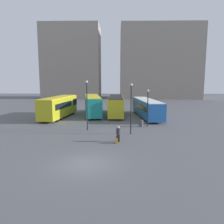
# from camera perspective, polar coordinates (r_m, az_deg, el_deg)

# --- Properties ---
(ground_plane) EXTENTS (160.00, 160.00, 0.00)m
(ground_plane) POSITION_cam_1_polar(r_m,az_deg,el_deg) (16.19, -6.85, -13.36)
(ground_plane) COLOR #56565B
(building_block_left) EXTENTS (18.29, 10.94, 23.27)m
(building_block_left) POSITION_cam_1_polar(r_m,az_deg,el_deg) (74.58, -10.39, 12.63)
(building_block_left) COLOR gray
(building_block_left) RESTS_ON ground_plane
(building_block_right) EXTENTS (25.28, 11.56, 23.09)m
(building_block_right) POSITION_cam_1_polar(r_m,az_deg,el_deg) (74.39, 12.29, 12.52)
(building_block_right) COLOR gray
(building_block_right) RESTS_ON ground_plane
(bus_0) EXTENTS (3.86, 10.73, 3.29)m
(bus_0) POSITION_cam_1_polar(r_m,az_deg,el_deg) (35.83, -13.67, 1.45)
(bus_0) COLOR gold
(bus_0) RESTS_ON ground_plane
(bus_1) EXTENTS (4.17, 11.31, 3.26)m
(bus_1) POSITION_cam_1_polar(r_m,az_deg,el_deg) (37.58, -5.12, 1.95)
(bus_1) COLOR #19847F
(bus_1) RESTS_ON ground_plane
(bus_2) EXTENTS (2.49, 11.01, 3.17)m
(bus_2) POSITION_cam_1_polar(r_m,az_deg,el_deg) (37.29, 1.00, 1.85)
(bus_2) COLOR gold
(bus_2) RESTS_ON ground_plane
(bus_3) EXTENTS (3.72, 12.50, 2.84)m
(bus_3) POSITION_cam_1_polar(r_m,az_deg,el_deg) (35.77, 9.01, 1.20)
(bus_3) COLOR #1E56A3
(bus_3) RESTS_ON ground_plane
(traveler) EXTENTS (0.45, 0.45, 1.57)m
(traveler) POSITION_cam_1_polar(r_m,az_deg,el_deg) (21.24, 1.67, -5.37)
(traveler) COLOR black
(traveler) RESTS_ON ground_plane
(suitcase) EXTENTS (0.24, 0.44, 0.78)m
(suitcase) POSITION_cam_1_polar(r_m,az_deg,el_deg) (20.94, 1.16, -7.42)
(suitcase) COLOR #B27A1E
(suitcase) RESTS_ON ground_plane
(lamp_post_0) EXTENTS (0.28, 0.28, 5.60)m
(lamp_post_0) POSITION_cam_1_polar(r_m,az_deg,el_deg) (23.95, 5.01, 1.95)
(lamp_post_0) COLOR black
(lamp_post_0) RESTS_ON ground_plane
(lamp_post_1) EXTENTS (0.28, 0.28, 5.90)m
(lamp_post_1) POSITION_cam_1_polar(r_m,az_deg,el_deg) (25.84, -6.55, 2.74)
(lamp_post_1) COLOR black
(lamp_post_1) RESTS_ON ground_plane
(lamp_post_2) EXTENTS (0.28, 0.28, 4.77)m
(lamp_post_2) POSITION_cam_1_polar(r_m,az_deg,el_deg) (28.09, 9.32, 1.92)
(lamp_post_2) COLOR black
(lamp_post_2) RESTS_ON ground_plane
(trash_bin) EXTENTS (0.52, 0.52, 0.85)m
(trash_bin) POSITION_cam_1_polar(r_m,az_deg,el_deg) (28.33, 7.65, -2.98)
(trash_bin) COLOR #47474C
(trash_bin) RESTS_ON ground_plane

